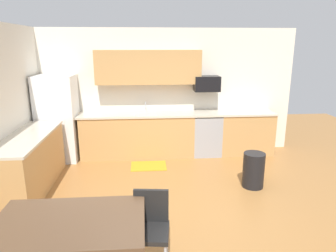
{
  "coord_description": "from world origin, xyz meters",
  "views": [
    {
      "loc": [
        -0.4,
        -4.06,
        2.36
      ],
      "look_at": [
        0.0,
        1.0,
        1.0
      ],
      "focal_mm": 32.69,
      "sensor_mm": 36.0,
      "label": 1
    }
  ],
  "objects_px": {
    "oven_range": "(206,134)",
    "microwave": "(207,84)",
    "chair_near_table": "(150,224)",
    "dining_table": "(69,227)",
    "refrigerator": "(58,118)",
    "trash_bin": "(253,170)"
  },
  "relations": [
    {
      "from": "microwave",
      "to": "dining_table",
      "type": "relative_size",
      "value": 0.39
    },
    {
      "from": "refrigerator",
      "to": "oven_range",
      "type": "height_order",
      "value": "refrigerator"
    },
    {
      "from": "microwave",
      "to": "trash_bin",
      "type": "distance_m",
      "value": 2.23
    },
    {
      "from": "chair_near_table",
      "to": "dining_table",
      "type": "bearing_deg",
      "value": -157.41
    },
    {
      "from": "refrigerator",
      "to": "trash_bin",
      "type": "xyz_separation_m",
      "value": [
        3.6,
        -1.61,
        -0.58
      ]
    },
    {
      "from": "dining_table",
      "to": "microwave",
      "type": "bearing_deg",
      "value": 62.12
    },
    {
      "from": "refrigerator",
      "to": "microwave",
      "type": "height_order",
      "value": "refrigerator"
    },
    {
      "from": "microwave",
      "to": "dining_table",
      "type": "bearing_deg",
      "value": -117.88
    },
    {
      "from": "trash_bin",
      "to": "dining_table",
      "type": "bearing_deg",
      "value": -140.34
    },
    {
      "from": "oven_range",
      "to": "microwave",
      "type": "relative_size",
      "value": 1.69
    },
    {
      "from": "refrigerator",
      "to": "microwave",
      "type": "distance_m",
      "value": 3.2
    },
    {
      "from": "dining_table",
      "to": "chair_near_table",
      "type": "bearing_deg",
      "value": 22.59
    },
    {
      "from": "refrigerator",
      "to": "trash_bin",
      "type": "bearing_deg",
      "value": -24.03
    },
    {
      "from": "microwave",
      "to": "trash_bin",
      "type": "bearing_deg",
      "value": -74.89
    },
    {
      "from": "microwave",
      "to": "chair_near_table",
      "type": "bearing_deg",
      "value": -109.98
    },
    {
      "from": "oven_range",
      "to": "chair_near_table",
      "type": "xyz_separation_m",
      "value": [
        -1.3,
        -3.48,
        0.05
      ]
    },
    {
      "from": "oven_range",
      "to": "refrigerator",
      "type": "bearing_deg",
      "value": -178.53
    },
    {
      "from": "refrigerator",
      "to": "microwave",
      "type": "xyz_separation_m",
      "value": [
        3.12,
        0.18,
        0.66
      ]
    },
    {
      "from": "refrigerator",
      "to": "microwave",
      "type": "bearing_deg",
      "value": 3.3
    },
    {
      "from": "refrigerator",
      "to": "trash_bin",
      "type": "height_order",
      "value": "refrigerator"
    },
    {
      "from": "microwave",
      "to": "oven_range",
      "type": "bearing_deg",
      "value": -90.0
    },
    {
      "from": "oven_range",
      "to": "chair_near_table",
      "type": "height_order",
      "value": "oven_range"
    }
  ]
}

